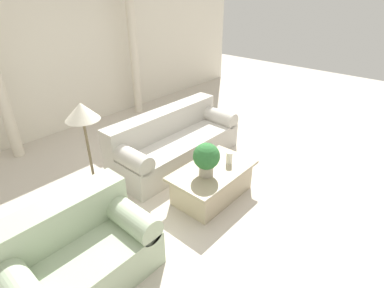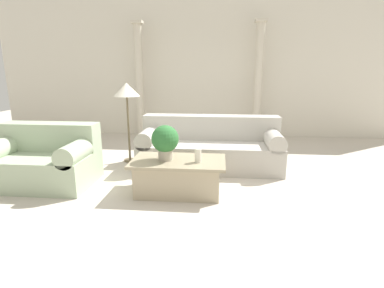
{
  "view_description": "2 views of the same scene",
  "coord_description": "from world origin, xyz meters",
  "px_view_note": "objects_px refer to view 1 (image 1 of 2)",
  "views": [
    {
      "loc": [
        -2.82,
        -2.38,
        2.66
      ],
      "look_at": [
        -0.05,
        0.08,
        0.69
      ],
      "focal_mm": 28.0,
      "sensor_mm": 36.0,
      "label": 1
    },
    {
      "loc": [
        0.46,
        -4.0,
        1.59
      ],
      "look_at": [
        0.06,
        0.18,
        0.54
      ],
      "focal_mm": 28.0,
      "sensor_mm": 36.0,
      "label": 2
    }
  ],
  "objects_px": {
    "coffee_table": "(212,182)",
    "potted_plant": "(206,158)",
    "loveseat": "(77,252)",
    "sofa_long": "(174,141)",
    "floor_lamp": "(82,116)"
  },
  "relations": [
    {
      "from": "coffee_table",
      "to": "potted_plant",
      "type": "relative_size",
      "value": 2.66
    },
    {
      "from": "loveseat",
      "to": "potted_plant",
      "type": "height_order",
      "value": "potted_plant"
    },
    {
      "from": "sofa_long",
      "to": "coffee_table",
      "type": "distance_m",
      "value": 1.18
    },
    {
      "from": "floor_lamp",
      "to": "coffee_table",
      "type": "bearing_deg",
      "value": -50.97
    },
    {
      "from": "sofa_long",
      "to": "floor_lamp",
      "type": "bearing_deg",
      "value": 172.7
    },
    {
      "from": "sofa_long",
      "to": "coffee_table",
      "type": "bearing_deg",
      "value": -108.42
    },
    {
      "from": "coffee_table",
      "to": "floor_lamp",
      "type": "distance_m",
      "value": 1.94
    },
    {
      "from": "loveseat",
      "to": "floor_lamp",
      "type": "relative_size",
      "value": 1.02
    },
    {
      "from": "sofa_long",
      "to": "potted_plant",
      "type": "bearing_deg",
      "value": -115.43
    },
    {
      "from": "coffee_table",
      "to": "potted_plant",
      "type": "distance_m",
      "value": 0.51
    },
    {
      "from": "floor_lamp",
      "to": "loveseat",
      "type": "bearing_deg",
      "value": -128.03
    },
    {
      "from": "coffee_table",
      "to": "potted_plant",
      "type": "xyz_separation_m",
      "value": [
        -0.17,
        -0.01,
        0.48
      ]
    },
    {
      "from": "loveseat",
      "to": "floor_lamp",
      "type": "xyz_separation_m",
      "value": [
        0.89,
        1.14,
        0.85
      ]
    },
    {
      "from": "sofa_long",
      "to": "coffee_table",
      "type": "relative_size",
      "value": 1.88
    },
    {
      "from": "sofa_long",
      "to": "potted_plant",
      "type": "distance_m",
      "value": 1.31
    }
  ]
}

